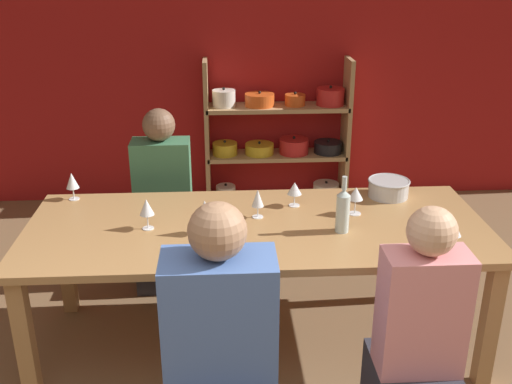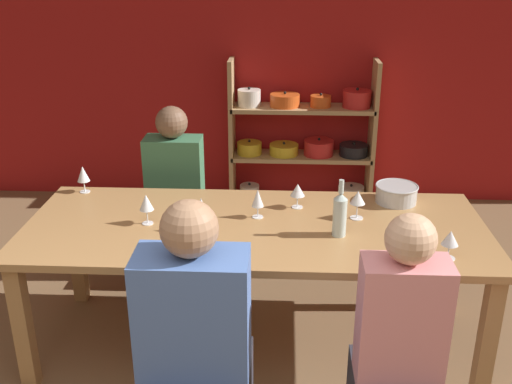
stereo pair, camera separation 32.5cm
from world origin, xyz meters
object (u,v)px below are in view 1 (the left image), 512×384
Objects in this scene: wine_glass_red_e at (72,181)px; person_far_a at (165,219)px; mixing_bowl at (389,187)px; person_near_a at (221,382)px; wine_glass_empty_a at (356,194)px; wine_glass_white_a at (453,230)px; person_near_b at (415,367)px; wine_bottle_green at (343,210)px; shelf_unit at (280,142)px; wine_glass_red_b at (205,210)px; wine_glass_red_d at (147,208)px; dining_table at (257,238)px; wine_glass_red_a at (258,199)px; wine_glass_red_c at (295,189)px.

person_far_a is (0.49, 0.36, -0.42)m from wine_glass_red_e.
person_far_a is at bearing 163.04° from mixing_bowl.
person_near_a is (-1.01, -1.25, -0.35)m from mixing_bowl.
person_far_a is at bearing 149.54° from wine_glass_empty_a.
person_far_a is (-1.52, 1.11, -0.41)m from wine_glass_white_a.
wine_glass_empty_a is 0.13× the size of person_near_b.
person_near_a is at bearing -56.79° from wine_glass_red_e.
wine_glass_empty_a reaches higher than wine_glass_white_a.
person_far_a is (-1.02, 0.88, -0.43)m from wine_bottle_green.
shelf_unit is 8.80× the size of wine_glass_white_a.
person_far_a is at bearing 143.83° from wine_glass_white_a.
wine_glass_empty_a is at bearing 53.08° from person_near_a.
wine_glass_red_b is 1.11× the size of wine_glass_red_d.
person_near_a is at bearing -126.92° from wine_glass_empty_a.
dining_table is 16.92× the size of wine_glass_white_a.
wine_bottle_green is 1.10m from person_near_a.
wine_glass_red_b is 1.26m from person_near_b.
wine_glass_red_a is (-0.31, -1.99, 0.30)m from shelf_unit.
wine_glass_red_d is at bearing 89.69° from person_far_a.
wine_glass_red_c is 0.90× the size of wine_glass_empty_a.
wine_glass_red_a is 0.99m from person_far_a.
mixing_bowl is at bearing 43.69° from wine_glass_empty_a.
shelf_unit reaches higher than wine_glass_red_a.
wine_glass_red_b is 1.30× the size of wine_glass_red_c.
wine_glass_red_b is at bearing -161.78° from dining_table.
wine_glass_empty_a is at bearing 95.20° from person_near_b.
dining_table is at bearing -95.40° from wine_glass_red_a.
wine_glass_empty_a is 1.33m from person_near_a.
wine_glass_red_c is 0.87× the size of wine_glass_red_e.
wine_glass_red_c is at bearing -169.35° from mixing_bowl.
mixing_bowl is at bearing 163.04° from person_far_a.
wine_glass_white_a is (0.71, -0.58, 0.00)m from wine_glass_red_c.
person_near_b reaches higher than wine_glass_white_a.
shelf_unit is 7.82× the size of wine_glass_red_a.
wine_glass_red_d reaches higher than wine_glass_red_e.
dining_table is 0.89m from mixing_bowl.
mixing_bowl is 1.49m from person_far_a.
mixing_bowl is (0.49, -1.73, 0.25)m from shelf_unit.
shelf_unit is at bearing 74.60° from wine_glass_red_b.
dining_table is (-0.32, -2.09, 0.11)m from shelf_unit.
dining_table is 15.02× the size of wine_glass_red_e.
wine_bottle_green reaches higher than wine_glass_white_a.
person_near_a reaches higher than wine_glass_red_b.
person_near_a reaches higher than dining_table.
dining_table is 0.50m from wine_bottle_green.
wine_glass_red_c is at bearing 46.94° from dining_table.
person_far_a is (-0.30, 0.87, -0.44)m from wine_glass_red_b.
wine_glass_red_c is at bearing 120.84° from wine_bottle_green.
wine_glass_red_d is at bearing 174.85° from wine_bottle_green.
wine_glass_red_a is 0.13× the size of person_near_a.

